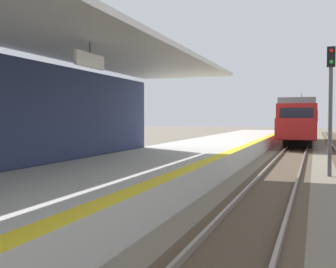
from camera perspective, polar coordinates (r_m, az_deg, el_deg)
station_platform at (r=13.22m, az=-6.85°, el=-6.18°), size 5.00×80.00×0.91m
track_pair_nearest_platform at (r=15.99m, az=14.18°, el=-6.23°), size 2.34×120.00×0.16m
approaching_train at (r=41.04m, az=17.18°, el=1.82°), size 2.93×19.60×4.76m
rail_signal_post at (r=18.40m, az=20.81°, el=4.61°), size 0.32×0.34×5.20m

